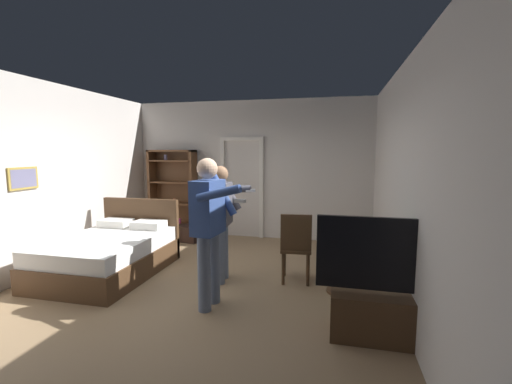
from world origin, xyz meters
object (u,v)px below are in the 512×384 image
bed (111,253)px  laptop (341,237)px  suitcase_small (189,233)px  person_striped_shirt (222,216)px  wooden_chair (296,245)px  tv_flatscreen (379,303)px  side_table (342,257)px  person_blue_shirt (209,222)px  suitcase_dark (186,233)px  bookshelf (173,189)px  bottle_on_table (355,233)px

bed → laptop: bearing=0.1°
bed → suitcase_small: size_ratio=3.82×
person_striped_shirt → suitcase_small: (-1.37, 1.88, -0.79)m
wooden_chair → bed: bearing=-175.2°
tv_flatscreen → laptop: bearing=109.7°
side_table → person_blue_shirt: (-1.53, -0.77, 0.55)m
bed → tv_flatscreen: tv_flatscreen is taller
tv_flatscreen → suitcase_dark: bearing=139.1°
wooden_chair → bookshelf: bearing=143.4°
bookshelf → suitcase_small: bookshelf is taller
tv_flatscreen → bottle_on_table: tv_flatscreen is taller
bottle_on_table → bookshelf: bearing=146.5°
side_table → bottle_on_table: bearing=-29.7°
side_table → laptop: size_ratio=2.15×
bottle_on_table → wooden_chair: 0.85m
bookshelf → bottle_on_table: bearing=-33.5°
person_blue_shirt → suitcase_small: (-1.49, 2.68, -0.87)m
bed → tv_flatscreen: bearing=-15.2°
tv_flatscreen → person_striped_shirt: bearing=151.3°
bookshelf → person_striped_shirt: bookshelf is taller
tv_flatscreen → side_table: 1.11m
person_blue_shirt → person_striped_shirt: size_ratio=1.08×
bookshelf → laptop: (3.53, -2.41, -0.25)m
bookshelf → bottle_on_table: 4.44m
person_blue_shirt → person_striped_shirt: bearing=98.7°
laptop → person_striped_shirt: bearing=177.5°
person_blue_shirt → suitcase_dark: bearing=119.9°
person_striped_shirt → laptop: bearing=-2.5°
side_table → person_blue_shirt: 1.80m
bookshelf → tv_flatscreen: 5.22m
suitcase_small → suitcase_dark: bearing=-122.7°
bookshelf → wooden_chair: bearing=-36.6°
laptop → suitcase_dark: bearing=147.6°
side_table → suitcase_small: size_ratio=1.39×
person_striped_shirt → suitcase_dark: (-1.40, 1.85, -0.77)m
bottle_on_table → suitcase_small: bearing=147.8°
bed → suitcase_dark: 1.96m
wooden_chair → laptop: bearing=-21.2°
person_blue_shirt → suitcase_dark: size_ratio=3.21×
bookshelf → bed: bearing=-86.2°
bookshelf → tv_flatscreen: (3.89, -3.42, -0.63)m
bookshelf → laptop: 4.28m
tv_flatscreen → wooden_chair: size_ratio=1.24×
bed → bottle_on_table: (3.53, -0.03, 0.52)m
suitcase_dark → bookshelf: bearing=132.5°
side_table → laptop: (-0.03, -0.04, 0.28)m
bookshelf → tv_flatscreen: size_ratio=1.51×
bookshelf → tv_flatscreen: bearing=-41.3°
bookshelf → wooden_chair: size_ratio=1.88×
person_striped_shirt → suitcase_small: bearing=126.0°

